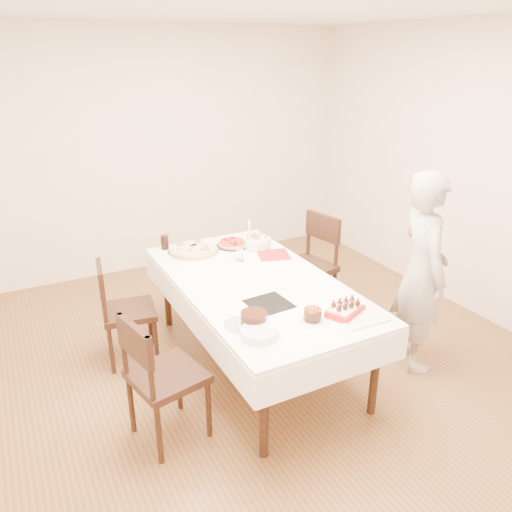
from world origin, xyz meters
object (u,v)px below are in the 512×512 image
pasta_bowl (257,242)px  pizza_white (194,250)px  chair_left_dessert (167,376)px  birthday_cake (313,309)px  taper_candle (249,234)px  layer_cake (254,319)px  chair_left_savory (129,311)px  strawberry_box (345,310)px  cola_glass (165,242)px  pizza_pepperoni (233,244)px  dining_table (256,323)px  chair_right_savory (306,268)px  person (422,272)px

pasta_bowl → pizza_white: bearing=164.2°
chair_left_dessert → birthday_cake: size_ratio=6.99×
taper_candle → layer_cake: taper_candle is taller
chair_left_savory → strawberry_box: chair_left_savory is taller
taper_candle → strawberry_box: (0.03, -1.38, -0.11)m
layer_cake → cola_glass: bearing=93.1°
pasta_bowl → birthday_cake: size_ratio=1.87×
pizza_pepperoni → cola_glass: size_ratio=2.31×
birthday_cake → dining_table: bearing=93.9°
chair_right_savory → cola_glass: 1.34m
pasta_bowl → layer_cake: (-0.67, -1.23, -0.00)m
pizza_white → pizza_pepperoni: bearing=-3.9°
birthday_cake → pizza_pepperoni: bearing=85.5°
chair_left_dessert → layer_cake: 0.67m
chair_left_savory → pasta_bowl: 1.29m
birthday_cake → chair_left_dessert: bearing=165.7°
dining_table → taper_candle: taper_candle is taller
chair_left_dessert → cola_glass: size_ratio=7.22×
pasta_bowl → layer_cake: 1.40m
dining_table → layer_cake: size_ratio=9.64×
dining_table → cola_glass: size_ratio=16.64×
cola_glass → chair_right_savory: bearing=-21.0°
chair_left_savory → pizza_white: bearing=-151.5°
chair_left_savory → pizza_pepperoni: (1.05, 0.22, 0.33)m
chair_left_savory → layer_cake: size_ratio=3.97×
chair_left_savory → birthday_cake: 1.62m
pizza_white → cola_glass: cola_glass is taller
cola_glass → person: bearing=-44.8°
layer_cake → strawberry_box: (0.62, -0.16, -0.01)m
pizza_white → cola_glass: (-0.20, 0.19, 0.04)m
cola_glass → layer_cake: 1.58m
taper_candle → chair_right_savory: bearing=-12.1°
chair_right_savory → strawberry_box: chair_right_savory is taller
chair_right_savory → chair_left_dessert: size_ratio=1.07×
layer_cake → strawberry_box: bearing=-14.5°
chair_right_savory → pizza_white: (-1.02, 0.28, 0.27)m
layer_cake → birthday_cake: 0.40m
chair_left_dessert → taper_candle: bearing=-148.5°
cola_glass → pizza_white: bearing=-43.1°
taper_candle → cola_glass: bearing=152.6°
taper_candle → layer_cake: bearing=-115.8°
pizza_pepperoni → pasta_bowl: 0.23m
dining_table → chair_left_dessert: bearing=-152.3°
chair_right_savory → pasta_bowl: (-0.46, 0.12, 0.30)m
person → layer_cake: person is taller
pizza_white → birthday_cake: size_ratio=3.45×
birthday_cake → pizza_white: bearing=99.7°
chair_right_savory → chair_left_dessert: 1.97m
pizza_pepperoni → strawberry_box: (0.13, -1.52, 0.01)m
chair_right_savory → pasta_bowl: chair_right_savory is taller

